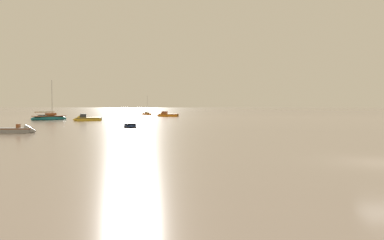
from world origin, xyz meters
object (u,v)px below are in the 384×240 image
at_px(motorboat_moored_0, 85,119).
at_px(motorboat_moored_1, 166,115).
at_px(sailboat_moored_1, 49,118).
at_px(rowboat_moored_2, 130,125).
at_px(rowboat_moored_0, 44,116).
at_px(sailboat_moored_2, 147,114).
at_px(motorboat_moored_2, 19,131).

xyz_separation_m(motorboat_moored_0, motorboat_moored_1, (9.89, 26.10, 0.02)).
bearing_deg(motorboat_moored_0, sailboat_moored_1, -43.28).
bearing_deg(rowboat_moored_2, rowboat_moored_0, 19.06).
bearing_deg(motorboat_moored_1, sailboat_moored_2, -54.54).
relative_size(sailboat_moored_2, motorboat_moored_1, 1.06).
height_order(rowboat_moored_0, sailboat_moored_2, sailboat_moored_2).
relative_size(rowboat_moored_0, motorboat_moored_1, 0.68).
xyz_separation_m(rowboat_moored_0, sailboat_moored_1, (11.47, -20.01, 0.19)).
xyz_separation_m(rowboat_moored_2, motorboat_moored_2, (-8.29, -11.56, -0.01)).
bearing_deg(motorboat_moored_0, rowboat_moored_2, 108.29).
height_order(motorboat_moored_0, motorboat_moored_1, motorboat_moored_1).
distance_m(sailboat_moored_2, motorboat_moored_1, 17.22).
relative_size(sailboat_moored_2, motorboat_moored_2, 1.35).
distance_m(motorboat_moored_0, motorboat_moored_2, 28.62).
height_order(rowboat_moored_0, rowboat_moored_2, rowboat_moored_2).
distance_m(motorboat_moored_0, sailboat_moored_1, 9.35).
distance_m(sailboat_moored_1, motorboat_moored_2, 34.62).
xyz_separation_m(sailboat_moored_2, motorboat_moored_1, (8.26, -15.11, 0.05)).
xyz_separation_m(motorboat_moored_0, sailboat_moored_2, (1.63, 41.21, -0.04)).
distance_m(rowboat_moored_0, motorboat_moored_2, 57.57).
height_order(motorboat_moored_0, sailboat_moored_1, sailboat_moored_1).
bearing_deg(sailboat_moored_2, sailboat_moored_1, -56.43).
xyz_separation_m(sailboat_moored_2, rowboat_moored_2, (11.28, -57.90, -0.05)).
xyz_separation_m(rowboat_moored_2, motorboat_moored_1, (-3.02, 42.79, 0.10)).
distance_m(sailboat_moored_1, motorboat_moored_1, 28.96).
xyz_separation_m(sailboat_moored_1, motorboat_moored_2, (13.17, -32.02, -0.15)).
xyz_separation_m(rowboat_moored_0, sailboat_moored_2, (21.66, 17.43, 0.09)).
height_order(sailboat_moored_1, sailboat_moored_2, sailboat_moored_1).
bearing_deg(motorboat_moored_2, sailboat_moored_1, 102.24).
relative_size(sailboat_moored_1, motorboat_moored_1, 1.45).
bearing_deg(sailboat_moored_2, motorboat_moored_1, -12.55).
relative_size(rowboat_moored_0, sailboat_moored_1, 0.47).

